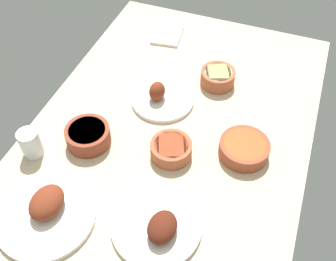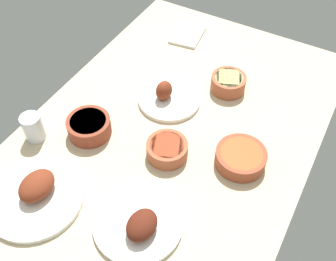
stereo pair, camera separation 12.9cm
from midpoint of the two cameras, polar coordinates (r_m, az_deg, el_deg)
name	(u,v)px [view 2 (the right image)]	position (r cm, az deg, el deg)	size (l,w,h in cm)	color
dining_table	(168,138)	(131.56, 2.79, -1.30)	(140.00, 90.00, 4.00)	#C6B28E
plate_far_side	(139,223)	(109.78, -0.75, -13.44)	(24.89, 24.89, 7.04)	white
plate_center_main	(36,194)	(118.32, -15.56, -9.01)	(27.71, 27.71, 7.56)	white
plate_near_viewer	(168,97)	(139.48, 2.65, 4.71)	(22.07, 22.07, 8.30)	white
bowl_soup	(241,157)	(124.03, 13.37, -3.95)	(15.66, 15.66, 4.85)	brown
bowl_sauce	(167,149)	(122.71, 2.87, -2.86)	(13.00, 13.00, 4.98)	#A35133
bowl_onions	(89,126)	(129.47, -8.55, 0.47)	(14.20, 14.20, 5.86)	brown
bowl_potatoes	(228,83)	(145.56, 11.20, 6.64)	(12.45, 12.45, 5.67)	#A35133
water_tumbler	(33,127)	(130.83, -16.24, 0.26)	(6.51, 6.51, 9.41)	silver
folded_napkin	(188,35)	(170.17, 5.05, 13.47)	(15.45, 11.48, 1.20)	white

